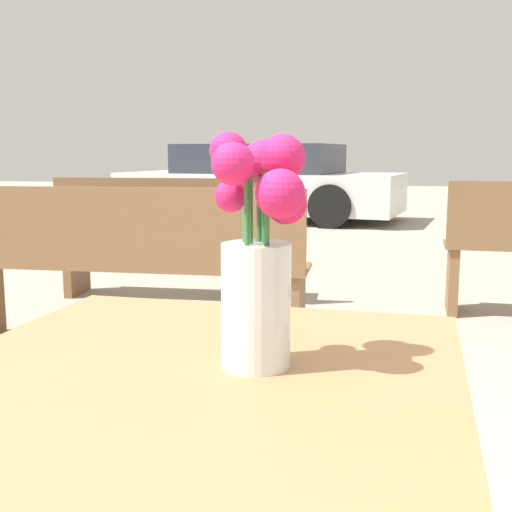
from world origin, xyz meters
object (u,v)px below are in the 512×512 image
at_px(bench_far, 165,235).
at_px(parked_car, 260,183).
at_px(bench_near, 126,261).
at_px(table_front, 187,459).
at_px(flower_vase, 259,262).

height_order(bench_far, parked_car, parked_car).
height_order(bench_near, parked_car, parked_car).
bearing_deg(parked_car, table_front, -77.18).
height_order(flower_vase, parked_car, parked_car).
height_order(table_front, bench_far, bench_far).
bearing_deg(bench_far, flower_vase, -66.10).
bearing_deg(table_front, bench_near, 117.04).
bearing_deg(flower_vase, table_front, -142.52).
height_order(table_front, flower_vase, flower_vase).
distance_m(flower_vase, bench_far, 3.62).
xyz_separation_m(flower_vase, bench_far, (-1.46, 3.29, -0.41)).
relative_size(table_front, bench_near, 0.44).
bearing_deg(parked_car, flower_vase, -76.57).
relative_size(bench_near, parked_car, 0.42).
bearing_deg(table_front, flower_vase, 37.48).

